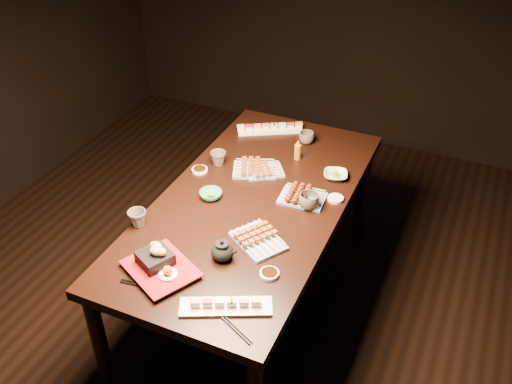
# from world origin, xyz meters

# --- Properties ---
(ground) EXTENTS (5.00, 5.00, 0.00)m
(ground) POSITION_xyz_m (0.00, 0.00, 0.00)
(ground) COLOR black
(ground) RESTS_ON ground
(dining_table) EXTENTS (1.01, 1.85, 0.75)m
(dining_table) POSITION_xyz_m (0.06, 0.36, 0.38)
(dining_table) COLOR black
(dining_table) RESTS_ON ground
(sushi_platter_near) EXTENTS (0.38, 0.25, 0.05)m
(sushi_platter_near) POSITION_xyz_m (0.27, -0.35, 0.77)
(sushi_platter_near) COLOR white
(sushi_platter_near) RESTS_ON dining_table
(sushi_platter_far) EXTENTS (0.39, 0.28, 0.05)m
(sushi_platter_far) POSITION_xyz_m (-0.14, 1.07, 0.77)
(sushi_platter_far) COLOR white
(sushi_platter_far) RESTS_ON dining_table
(yakitori_plate_center) EXTENTS (0.28, 0.25, 0.06)m
(yakitori_plate_center) POSITION_xyz_m (-0.04, 0.62, 0.78)
(yakitori_plate_center) COLOR #828EB6
(yakitori_plate_center) RESTS_ON dining_table
(yakitori_plate_right) EXTENTS (0.30, 0.28, 0.06)m
(yakitori_plate_right) POSITION_xyz_m (0.22, 0.08, 0.78)
(yakitori_plate_right) COLOR #828EB6
(yakitori_plate_right) RESTS_ON dining_table
(yakitori_plate_left) EXTENTS (0.24, 0.23, 0.05)m
(yakitori_plate_left) POSITION_xyz_m (0.02, 0.63, 0.78)
(yakitori_plate_left) COLOR #828EB6
(yakitori_plate_left) RESTS_ON dining_table
(tsukune_plate) EXTENTS (0.24, 0.18, 0.06)m
(tsukune_plate) POSITION_xyz_m (0.29, 0.48, 0.78)
(tsukune_plate) COLOR #828EB6
(tsukune_plate) RESTS_ON dining_table
(edamame_bowl_green) EXTENTS (0.15, 0.15, 0.04)m
(edamame_bowl_green) POSITION_xyz_m (-0.14, 0.30, 0.77)
(edamame_bowl_green) COLOR #339B72
(edamame_bowl_green) RESTS_ON dining_table
(edamame_bowl_cream) EXTENTS (0.16, 0.16, 0.03)m
(edamame_bowl_cream) POSITION_xyz_m (0.39, 0.74, 0.77)
(edamame_bowl_cream) COLOR beige
(edamame_bowl_cream) RESTS_ON dining_table
(tempura_tray) EXTENTS (0.38, 0.36, 0.11)m
(tempura_tray) POSITION_xyz_m (-0.08, -0.27, 0.81)
(tempura_tray) COLOR black
(tempura_tray) RESTS_ON dining_table
(teacup_near_left) EXTENTS (0.11, 0.11, 0.08)m
(teacup_near_left) POSITION_xyz_m (-0.36, -0.04, 0.79)
(teacup_near_left) COLOR #4B4239
(teacup_near_left) RESTS_ON dining_table
(teacup_mid_right) EXTENTS (0.12, 0.12, 0.08)m
(teacup_mid_right) POSITION_xyz_m (0.34, 0.42, 0.79)
(teacup_mid_right) COLOR #4B4239
(teacup_mid_right) RESTS_ON dining_table
(teacup_far_left) EXTENTS (0.10, 0.10, 0.08)m
(teacup_far_left) POSITION_xyz_m (-0.25, 0.60, 0.79)
(teacup_far_left) COLOR #4B4239
(teacup_far_left) RESTS_ON dining_table
(teacup_far_right) EXTENTS (0.11, 0.11, 0.07)m
(teacup_far_right) POSITION_xyz_m (0.12, 1.02, 0.79)
(teacup_far_right) COLOR #4B4239
(teacup_far_right) RESTS_ON dining_table
(teapot) EXTENTS (0.14, 0.14, 0.10)m
(teapot) POSITION_xyz_m (0.12, -0.09, 0.80)
(teapot) COLOR black
(teapot) RESTS_ON dining_table
(condiment_bottle) EXTENTS (0.05, 0.05, 0.12)m
(condiment_bottle) POSITION_xyz_m (0.13, 0.83, 0.81)
(condiment_bottle) COLOR brown
(condiment_bottle) RESTS_ON dining_table
(sauce_dish_west) EXTENTS (0.10, 0.10, 0.02)m
(sauce_dish_west) POSITION_xyz_m (-0.31, 0.50, 0.76)
(sauce_dish_west) COLOR white
(sauce_dish_west) RESTS_ON dining_table
(sauce_dish_east) EXTENTS (0.11, 0.11, 0.01)m
(sauce_dish_east) POSITION_xyz_m (0.45, 0.54, 0.76)
(sauce_dish_east) COLOR white
(sauce_dish_east) RESTS_ON dining_table
(sauce_dish_se) EXTENTS (0.11, 0.11, 0.02)m
(sauce_dish_se) POSITION_xyz_m (0.35, -0.10, 0.76)
(sauce_dish_se) COLOR white
(sauce_dish_se) RESTS_ON dining_table
(sauce_dish_nw) EXTENTS (0.11, 0.11, 0.01)m
(sauce_dish_nw) POSITION_xyz_m (-0.21, 1.01, 0.76)
(sauce_dish_nw) COLOR white
(sauce_dish_nw) RESTS_ON dining_table
(chopsticks_near) EXTENTS (0.24, 0.06, 0.01)m
(chopsticks_near) POSITION_xyz_m (-0.09, -0.37, 0.75)
(chopsticks_near) COLOR black
(chopsticks_near) RESTS_ON dining_table
(chopsticks_se) EXTENTS (0.21, 0.12, 0.01)m
(chopsticks_se) POSITION_xyz_m (0.33, -0.42, 0.75)
(chopsticks_se) COLOR black
(chopsticks_se) RESTS_ON dining_table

